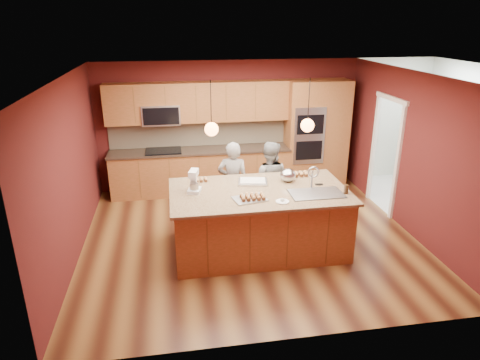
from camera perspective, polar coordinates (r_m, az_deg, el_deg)
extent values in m
plane|color=#421F11|center=(7.34, 1.33, -7.62)|extent=(5.50, 5.50, 0.00)
plane|color=white|center=(6.50, 1.54, 13.80)|extent=(5.50, 5.50, 0.00)
plane|color=#501817|center=(9.17, -1.50, 7.30)|extent=(5.50, 0.00, 5.50)
plane|color=#501817|center=(4.56, 7.33, -7.40)|extent=(5.50, 0.00, 5.50)
plane|color=#501817|center=(6.86, -21.76, 1.08)|extent=(0.00, 5.00, 5.00)
plane|color=#501817|center=(7.78, 21.79, 3.30)|extent=(0.00, 5.00, 5.00)
cube|color=brown|center=(9.08, -5.25, 1.14)|extent=(3.70, 0.60, 0.90)
cube|color=black|center=(8.93, -5.34, 3.93)|extent=(3.74, 0.64, 0.04)
cube|color=beige|center=(9.13, -5.55, 6.30)|extent=(3.70, 0.03, 0.56)
cube|color=brown|center=(8.82, -5.62, 10.31)|extent=(3.70, 0.36, 0.80)
cube|color=black|center=(8.89, -10.17, 3.83)|extent=(0.72, 0.52, 0.03)
cube|color=#ACAEB2|center=(8.83, -10.48, 8.62)|extent=(0.76, 0.40, 0.40)
cube|color=brown|center=(9.29, 8.65, 5.97)|extent=(0.80, 0.60, 2.30)
cube|color=#ACAEB2|center=(9.00, 9.24, 5.79)|extent=(0.66, 0.04, 1.20)
cube|color=brown|center=(9.51, 12.40, 6.06)|extent=(0.50, 0.60, 2.30)
plane|color=beige|center=(9.63, 21.81, -2.03)|extent=(2.60, 2.60, 0.00)
plane|color=beige|center=(9.73, 27.45, 5.74)|extent=(0.00, 2.70, 2.70)
cube|color=white|center=(9.50, 27.06, 9.22)|extent=(0.35, 2.40, 0.75)
cylinder|color=black|center=(6.10, -3.90, 9.96)|extent=(0.01, 0.01, 0.70)
sphere|color=orange|center=(6.17, -3.82, 6.77)|extent=(0.20, 0.20, 0.20)
cylinder|color=black|center=(6.39, 9.16, 10.25)|extent=(0.01, 0.01, 0.70)
sphere|color=orange|center=(6.46, 8.98, 7.20)|extent=(0.20, 0.20, 0.20)
cube|color=brown|center=(6.80, 2.51, -5.47)|extent=(2.64, 1.43, 0.97)
cube|color=tan|center=(6.60, 2.58, -1.54)|extent=(2.74, 1.53, 0.04)
cube|color=#ACAEB2|center=(6.59, 10.10, -2.45)|extent=(0.79, 0.46, 0.18)
imported|color=black|center=(7.57, -0.94, -0.40)|extent=(0.63, 0.49, 1.51)
imported|color=slate|center=(7.69, 3.87, -0.21)|extent=(0.86, 0.76, 1.48)
cube|color=white|center=(6.54, -6.11, -1.38)|extent=(0.24, 0.28, 0.05)
cube|color=white|center=(6.58, -6.21, 0.12)|extent=(0.11, 0.09, 0.24)
cube|color=white|center=(6.46, -6.21, 0.92)|extent=(0.18, 0.26, 0.09)
cylinder|color=#B5B8BD|center=(6.49, -6.11, -0.98)|extent=(0.14, 0.14, 0.13)
cube|color=silver|center=(6.87, 1.71, -0.27)|extent=(0.52, 0.42, 0.03)
cube|color=silver|center=(6.86, 1.71, -0.12)|extent=(0.45, 0.35, 0.02)
cube|color=#ACAEB2|center=(6.25, 1.28, -2.52)|extent=(0.52, 0.42, 0.02)
ellipsoid|color=#B5B8BD|center=(6.95, 6.39, 0.64)|extent=(0.26, 0.26, 0.22)
cylinder|color=white|center=(6.20, 5.68, -2.87)|extent=(0.20, 0.20, 0.01)
cylinder|color=#311E0F|center=(6.64, 13.97, -1.20)|extent=(0.07, 0.07, 0.14)
cube|color=black|center=(6.91, 10.48, -0.57)|extent=(0.13, 0.09, 0.01)
cube|color=white|center=(9.54, 26.09, 0.13)|extent=(0.70, 0.71, 0.94)
cube|color=white|center=(10.09, 23.68, 1.76)|extent=(0.70, 0.71, 1.01)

